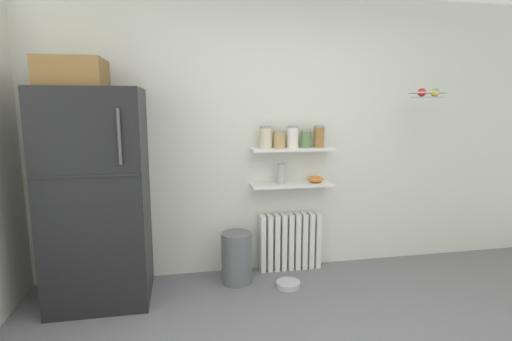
{
  "coord_description": "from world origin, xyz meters",
  "views": [
    {
      "loc": [
        -0.87,
        -1.62,
        1.6
      ],
      "look_at": [
        -0.24,
        1.6,
        1.05
      ],
      "focal_mm": 27.55,
      "sensor_mm": 36.0,
      "label": 1
    }
  ],
  "objects_px": {
    "storage_jar_0": "(266,137)",
    "vase": "(281,174)",
    "storage_jar_3": "(306,138)",
    "refrigerator": "(97,191)",
    "pet_food_bowl": "(288,284)",
    "shelf_bowl": "(316,179)",
    "storage_jar_2": "(293,137)",
    "radiator": "(290,242)",
    "hanging_fruit_basket": "(428,94)",
    "storage_jar_1": "(279,139)",
    "storage_jar_4": "(319,136)",
    "trash_bin": "(237,258)"
  },
  "relations": [
    {
      "from": "storage_jar_0",
      "to": "vase",
      "type": "relative_size",
      "value": 1.08
    },
    {
      "from": "storage_jar_3",
      "to": "vase",
      "type": "bearing_deg",
      "value": 180.0
    },
    {
      "from": "refrigerator",
      "to": "pet_food_bowl",
      "type": "relative_size",
      "value": 9.16
    },
    {
      "from": "shelf_bowl",
      "to": "storage_jar_2",
      "type": "bearing_deg",
      "value": 180.0
    },
    {
      "from": "radiator",
      "to": "storage_jar_0",
      "type": "bearing_deg",
      "value": -173.33
    },
    {
      "from": "vase",
      "to": "shelf_bowl",
      "type": "xyz_separation_m",
      "value": [
        0.34,
        0.0,
        -0.06
      ]
    },
    {
      "from": "vase",
      "to": "hanging_fruit_basket",
      "type": "xyz_separation_m",
      "value": [
        1.31,
        -0.25,
        0.74
      ]
    },
    {
      "from": "storage_jar_2",
      "to": "pet_food_bowl",
      "type": "distance_m",
      "value": 1.34
    },
    {
      "from": "refrigerator",
      "to": "storage_jar_3",
      "type": "xyz_separation_m",
      "value": [
        1.83,
        0.24,
        0.37
      ]
    },
    {
      "from": "storage_jar_1",
      "to": "shelf_bowl",
      "type": "height_order",
      "value": "storage_jar_1"
    },
    {
      "from": "storage_jar_4",
      "to": "shelf_bowl",
      "type": "xyz_separation_m",
      "value": [
        -0.02,
        0.0,
        -0.41
      ]
    },
    {
      "from": "storage_jar_3",
      "to": "pet_food_bowl",
      "type": "height_order",
      "value": "storage_jar_3"
    },
    {
      "from": "trash_bin",
      "to": "storage_jar_1",
      "type": "bearing_deg",
      "value": 20.89
    },
    {
      "from": "storage_jar_4",
      "to": "vase",
      "type": "height_order",
      "value": "storage_jar_4"
    },
    {
      "from": "storage_jar_0",
      "to": "hanging_fruit_basket",
      "type": "distance_m",
      "value": 1.53
    },
    {
      "from": "storage_jar_3",
      "to": "vase",
      "type": "relative_size",
      "value": 0.91
    },
    {
      "from": "storage_jar_2",
      "to": "vase",
      "type": "xyz_separation_m",
      "value": [
        -0.11,
        -0.0,
        -0.35
      ]
    },
    {
      "from": "storage_jar_0",
      "to": "hanging_fruit_basket",
      "type": "xyz_separation_m",
      "value": [
        1.45,
        -0.25,
        0.39
      ]
    },
    {
      "from": "storage_jar_1",
      "to": "hanging_fruit_basket",
      "type": "relative_size",
      "value": 0.49
    },
    {
      "from": "vase",
      "to": "refrigerator",
      "type": "bearing_deg",
      "value": -171.6
    },
    {
      "from": "storage_jar_2",
      "to": "trash_bin",
      "type": "bearing_deg",
      "value": -163.62
    },
    {
      "from": "refrigerator",
      "to": "storage_jar_1",
      "type": "relative_size",
      "value": 11.84
    },
    {
      "from": "storage_jar_3",
      "to": "storage_jar_0",
      "type": "bearing_deg",
      "value": -180.0
    },
    {
      "from": "storage_jar_1",
      "to": "radiator",
      "type": "bearing_deg",
      "value": 13.16
    },
    {
      "from": "refrigerator",
      "to": "storage_jar_2",
      "type": "xyz_separation_m",
      "value": [
        1.7,
        0.24,
        0.39
      ]
    },
    {
      "from": "pet_food_bowl",
      "to": "vase",
      "type": "bearing_deg",
      "value": 87.79
    },
    {
      "from": "refrigerator",
      "to": "trash_bin",
      "type": "distance_m",
      "value": 1.33
    },
    {
      "from": "hanging_fruit_basket",
      "to": "vase",
      "type": "bearing_deg",
      "value": 169.09
    },
    {
      "from": "radiator",
      "to": "vase",
      "type": "relative_size",
      "value": 3.18
    },
    {
      "from": "storage_jar_2",
      "to": "hanging_fruit_basket",
      "type": "bearing_deg",
      "value": -11.89
    },
    {
      "from": "refrigerator",
      "to": "vase",
      "type": "distance_m",
      "value": 1.61
    },
    {
      "from": "radiator",
      "to": "hanging_fruit_basket",
      "type": "distance_m",
      "value": 1.88
    },
    {
      "from": "refrigerator",
      "to": "storage_jar_4",
      "type": "bearing_deg",
      "value": 6.85
    },
    {
      "from": "storage_jar_1",
      "to": "hanging_fruit_basket",
      "type": "height_order",
      "value": "hanging_fruit_basket"
    },
    {
      "from": "storage_jar_3",
      "to": "vase",
      "type": "height_order",
      "value": "storage_jar_3"
    },
    {
      "from": "storage_jar_4",
      "to": "radiator",
      "type": "bearing_deg",
      "value": 173.33
    },
    {
      "from": "storage_jar_1",
      "to": "vase",
      "type": "height_order",
      "value": "storage_jar_1"
    },
    {
      "from": "storage_jar_3",
      "to": "hanging_fruit_basket",
      "type": "distance_m",
      "value": 1.17
    },
    {
      "from": "storage_jar_2",
      "to": "trash_bin",
      "type": "xyz_separation_m",
      "value": [
        -0.56,
        -0.16,
        -1.07
      ]
    },
    {
      "from": "storage_jar_1",
      "to": "hanging_fruit_basket",
      "type": "distance_m",
      "value": 1.41
    },
    {
      "from": "storage_jar_4",
      "to": "storage_jar_2",
      "type": "bearing_deg",
      "value": 180.0
    },
    {
      "from": "storage_jar_3",
      "to": "pet_food_bowl",
      "type": "distance_m",
      "value": 1.34
    },
    {
      "from": "radiator",
      "to": "trash_bin",
      "type": "xyz_separation_m",
      "value": [
        -0.56,
        -0.19,
        -0.05
      ]
    },
    {
      "from": "storage_jar_1",
      "to": "storage_jar_2",
      "type": "distance_m",
      "value": 0.13
    },
    {
      "from": "storage_jar_2",
      "to": "storage_jar_4",
      "type": "relative_size",
      "value": 1.0
    },
    {
      "from": "refrigerator",
      "to": "vase",
      "type": "relative_size",
      "value": 10.26
    },
    {
      "from": "storage_jar_3",
      "to": "storage_jar_2",
      "type": "bearing_deg",
      "value": 180.0
    },
    {
      "from": "radiator",
      "to": "trash_bin",
      "type": "bearing_deg",
      "value": -160.83
    },
    {
      "from": "storage_jar_0",
      "to": "storage_jar_4",
      "type": "relative_size",
      "value": 0.99
    },
    {
      "from": "refrigerator",
      "to": "shelf_bowl",
      "type": "xyz_separation_m",
      "value": [
        1.94,
        0.24,
        -0.02
      ]
    }
  ]
}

